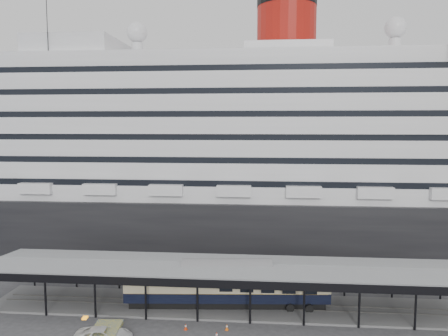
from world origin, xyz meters
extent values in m
plane|color=#39393B|center=(0.00, 0.00, 0.00)|extent=(200.00, 200.00, 0.00)
cube|color=black|center=(0.00, 32.00, 5.00)|extent=(130.00, 30.00, 10.00)
cylinder|color=#9D140C|center=(8.00, 32.00, 37.40)|extent=(10.00, 10.00, 9.00)
cylinder|color=black|center=(8.00, 32.00, 42.65)|extent=(10.10, 10.10, 2.50)
sphere|color=silver|center=(-18.00, 32.00, 37.70)|extent=(3.60, 3.60, 3.60)
sphere|color=silver|center=(26.00, 32.00, 37.70)|extent=(3.60, 3.60, 3.60)
cube|color=slate|center=(0.00, 5.00, 0.12)|extent=(56.00, 8.00, 0.24)
cube|color=slate|center=(0.00, 4.28, 0.28)|extent=(54.00, 0.08, 0.10)
cube|color=slate|center=(0.00, 5.72, 0.28)|extent=(54.00, 0.08, 0.10)
cube|color=black|center=(0.00, 0.50, 4.45)|extent=(56.00, 0.18, 0.90)
cube|color=black|center=(0.00, 9.50, 4.45)|extent=(56.00, 0.18, 0.90)
cube|color=slate|center=(0.00, 5.00, 5.18)|extent=(56.00, 9.00, 0.24)
cylinder|color=black|center=(-29.22, 21.75, 23.60)|extent=(0.12, 0.12, 47.21)
cylinder|color=black|center=(30.26, 20.24, 23.60)|extent=(0.12, 0.12, 47.21)
imported|color=silver|center=(-11.41, -4.74, 0.79)|extent=(5.87, 3.10, 1.57)
cube|color=black|center=(0.03, 5.00, 0.62)|extent=(22.96, 4.32, 0.76)
cube|color=black|center=(0.03, 5.00, 1.60)|extent=(24.07, 4.84, 1.20)
cube|color=beige|center=(0.03, 5.00, 2.90)|extent=(24.07, 4.88, 1.41)
cube|color=black|center=(0.03, 5.00, 3.83)|extent=(24.07, 4.84, 0.43)
cube|color=red|center=(-3.84, -1.16, 0.01)|extent=(0.42, 0.42, 0.03)
cone|color=red|center=(-3.84, -1.16, 0.35)|extent=(0.36, 0.36, 0.65)
cylinder|color=white|center=(-3.84, -1.16, 0.41)|extent=(0.21, 0.21, 0.13)
cone|color=#F3330D|center=(-0.38, -2.80, 0.37)|extent=(0.41, 0.41, 0.69)
cylinder|color=white|center=(-0.38, -2.80, 0.43)|extent=(0.22, 0.22, 0.13)
cube|color=orange|center=(0.49, -0.85, 0.01)|extent=(0.39, 0.39, 0.03)
cone|color=orange|center=(0.49, -0.85, 0.35)|extent=(0.32, 0.32, 0.65)
cylinder|color=white|center=(0.49, -0.85, 0.41)|extent=(0.21, 0.21, 0.13)
camera|label=1|loc=(4.04, -44.75, 21.48)|focal=35.00mm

